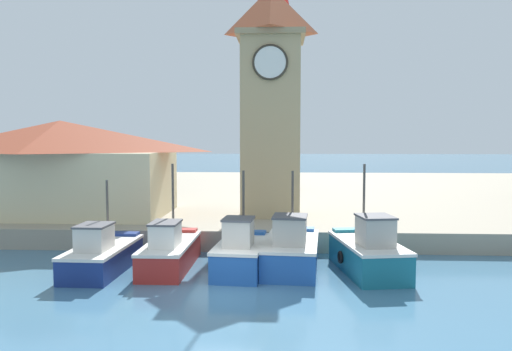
{
  "coord_description": "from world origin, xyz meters",
  "views": [
    {
      "loc": [
        1.99,
        -16.77,
        5.41
      ],
      "look_at": [
        0.67,
        8.32,
        3.5
      ],
      "focal_mm": 35.0,
      "sensor_mm": 36.0,
      "label": 1
    }
  ],
  "objects": [
    {
      "name": "ground_plane",
      "position": [
        0.0,
        0.0,
        0.0
      ],
      "size": [
        300.0,
        300.0,
        0.0
      ],
      "primitive_type": "plane",
      "color": "teal"
    },
    {
      "name": "quay_wharf",
      "position": [
        0.0,
        26.32,
        0.5
      ],
      "size": [
        120.0,
        40.0,
        1.0
      ],
      "primitive_type": "cube",
      "color": "#9E937F",
      "rests_on": "ground"
    },
    {
      "name": "fishing_boat_far_left",
      "position": [
        -5.28,
        2.75,
        0.7
      ],
      "size": [
        2.09,
        4.81,
        3.66
      ],
      "color": "navy",
      "rests_on": "ground"
    },
    {
      "name": "fishing_boat_left_outer",
      "position": [
        -2.65,
        3.36,
        0.72
      ],
      "size": [
        1.89,
        4.97,
        4.31
      ],
      "color": "#AD2823",
      "rests_on": "ground"
    },
    {
      "name": "fishing_boat_left_inner",
      "position": [
        0.35,
        2.97,
        0.78
      ],
      "size": [
        2.2,
        4.31,
        4.07
      ],
      "color": "#2356A8",
      "rests_on": "ground"
    },
    {
      "name": "fishing_boat_mid_left",
      "position": [
        2.37,
        3.46,
        0.8
      ],
      "size": [
        2.55,
        4.93,
        4.02
      ],
      "color": "#2356A8",
      "rests_on": "ground"
    },
    {
      "name": "fishing_boat_center",
      "position": [
        5.46,
        3.13,
        0.82
      ],
      "size": [
        2.77,
        5.0,
        4.34
      ],
      "color": "#196B7F",
      "rests_on": "ground"
    },
    {
      "name": "clock_tower",
      "position": [
        1.33,
        11.5,
        7.72
      ],
      "size": [
        3.72,
        3.72,
        14.33
      ],
      "color": "tan",
      "rests_on": "quay_wharf"
    },
    {
      "name": "warehouse_left",
      "position": [
        -10.66,
        11.09,
        3.75
      ],
      "size": [
        12.39,
        6.78,
        5.38
      ],
      "color": "beige",
      "rests_on": "quay_wharf"
    },
    {
      "name": "port_crane_far",
      "position": [
        1.92,
        25.93,
        7.54
      ],
      "size": [
        2.41,
        8.79,
        17.46
      ],
      "color": "maroon",
      "rests_on": "quay_wharf"
    }
  ]
}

